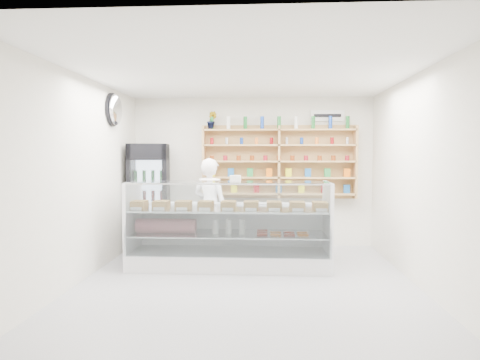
{
  "coord_description": "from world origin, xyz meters",
  "views": [
    {
      "loc": [
        0.25,
        -5.62,
        1.73
      ],
      "look_at": [
        -0.14,
        0.9,
        1.34
      ],
      "focal_mm": 32.0,
      "sensor_mm": 36.0,
      "label": 1
    }
  ],
  "objects": [
    {
      "name": "security_mirror",
      "position": [
        -2.17,
        1.2,
        2.45
      ],
      "size": [
        0.15,
        0.5,
        0.5
      ],
      "primitive_type": "ellipsoid",
      "color": "silver",
      "rests_on": "left_wall"
    },
    {
      "name": "room",
      "position": [
        0.0,
        0.0,
        1.4
      ],
      "size": [
        5.0,
        5.0,
        5.0
      ],
      "color": "#AAAAAF",
      "rests_on": "ground"
    },
    {
      "name": "wall_sign",
      "position": [
        1.4,
        2.47,
        2.45
      ],
      "size": [
        0.62,
        0.03,
        0.2
      ],
      "primitive_type": "cube",
      "color": "white",
      "rests_on": "back_wall"
    },
    {
      "name": "display_counter",
      "position": [
        -0.3,
        0.84,
        0.36
      ],
      "size": [
        3.03,
        0.91,
        1.32
      ],
      "color": "white",
      "rests_on": "floor"
    },
    {
      "name": "potted_plant",
      "position": [
        -0.75,
        2.34,
        2.36
      ],
      "size": [
        0.2,
        0.17,
        0.33
      ],
      "primitive_type": "imported",
      "rotation": [
        0.0,
        0.0,
        -0.14
      ],
      "color": "#1E6626",
      "rests_on": "wall_shelving"
    },
    {
      "name": "drinks_cooler",
      "position": [
        -1.85,
        1.97,
        0.96
      ],
      "size": [
        0.78,
        0.76,
        1.92
      ],
      "rotation": [
        0.0,
        0.0,
        0.14
      ],
      "color": "black",
      "rests_on": "floor"
    },
    {
      "name": "wall_shelving",
      "position": [
        0.5,
        2.34,
        1.59
      ],
      "size": [
        2.84,
        0.28,
        1.33
      ],
      "color": "tan",
      "rests_on": "back_wall"
    },
    {
      "name": "shop_worker",
      "position": [
        -0.68,
        1.53,
        0.83
      ],
      "size": [
        0.71,
        0.6,
        1.67
      ],
      "primitive_type": "imported",
      "rotation": [
        0.0,
        0.0,
        2.76
      ],
      "color": "white",
      "rests_on": "floor"
    }
  ]
}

